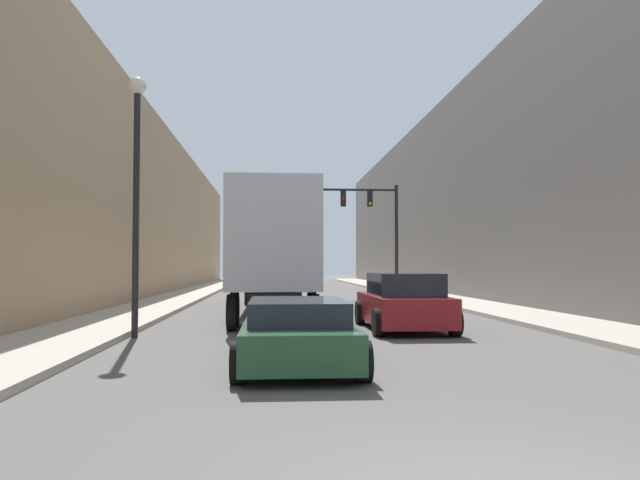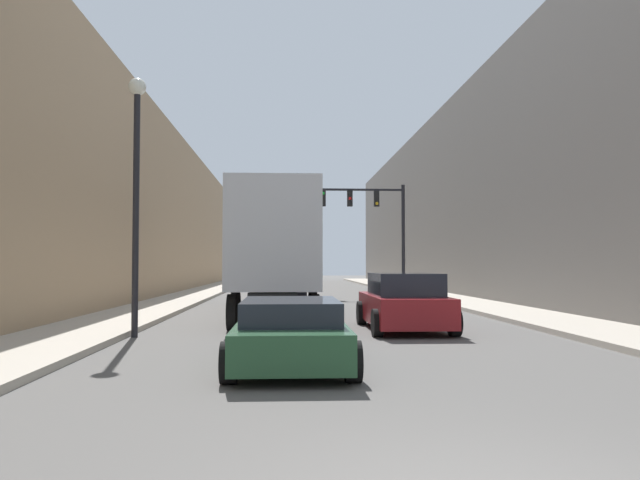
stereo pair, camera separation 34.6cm
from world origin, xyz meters
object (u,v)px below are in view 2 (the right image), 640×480
sedan_car (290,333)px  semi_truck (277,250)px  street_lamp (136,169)px  suv_car (404,303)px  traffic_signal_gantry (374,216)px

sedan_car → semi_truck: bearing=92.0°
semi_truck → street_lamp: size_ratio=2.26×
semi_truck → suv_car: 7.18m
semi_truck → street_lamp: (-3.42, -7.36, 1.86)m
semi_truck → street_lamp: bearing=-114.9°
semi_truck → sedan_car: 12.04m
traffic_signal_gantry → street_lamp: size_ratio=0.98×
sedan_car → traffic_signal_gantry: (4.96, 24.05, 3.98)m
traffic_signal_gantry → suv_car: bearing=-95.6°
sedan_car → street_lamp: 6.96m
semi_truck → sedan_car: bearing=-88.0°
suv_car → semi_truck: bearing=120.9°
sedan_car → street_lamp: size_ratio=0.71×
semi_truck → suv_car: bearing=-59.1°
traffic_signal_gantry → street_lamp: (-8.80, -19.50, -0.36)m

